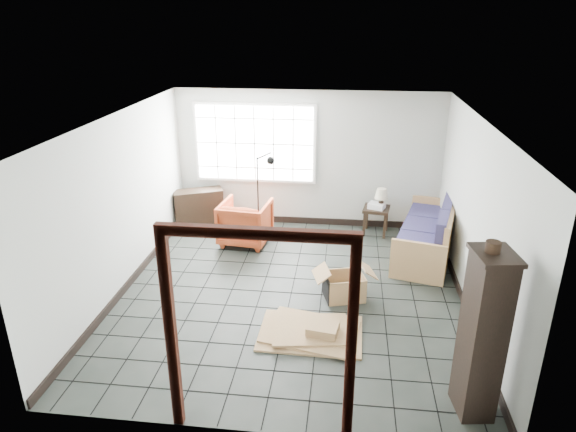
# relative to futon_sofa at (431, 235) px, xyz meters

# --- Properties ---
(ground) EXTENTS (5.50, 5.50, 0.00)m
(ground) POSITION_rel_futon_sofa_xyz_m (-2.22, -1.59, -0.35)
(ground) COLOR black
(ground) RESTS_ON ground
(room_shell) EXTENTS (5.02, 5.52, 2.61)m
(room_shell) POSITION_rel_futon_sofa_xyz_m (-2.22, -1.56, 1.32)
(room_shell) COLOR #AFB3AC
(room_shell) RESTS_ON ground
(window_panel) EXTENTS (2.32, 0.08, 1.52)m
(window_panel) POSITION_rel_futon_sofa_xyz_m (-3.22, 1.11, 1.25)
(window_panel) COLOR silver
(window_panel) RESTS_ON ground
(doorway_trim) EXTENTS (1.80, 0.08, 2.20)m
(doorway_trim) POSITION_rel_futon_sofa_xyz_m (-2.22, -4.29, 1.03)
(doorway_trim) COLOR #37140C
(doorway_trim) RESTS_ON ground
(futon_sofa) EXTENTS (1.36, 2.35, 0.98)m
(futon_sofa) POSITION_rel_futon_sofa_xyz_m (0.00, 0.00, 0.00)
(futon_sofa) COLOR #AC874D
(futon_sofa) RESTS_ON ground
(armchair) EXTENTS (0.93, 0.88, 0.86)m
(armchair) POSITION_rel_futon_sofa_xyz_m (-3.24, 0.12, 0.08)
(armchair) COLOR #883A13
(armchair) RESTS_ON ground
(side_table) EXTENTS (0.54, 0.54, 0.52)m
(side_table) POSITION_rel_futon_sofa_xyz_m (-0.89, 0.81, 0.07)
(side_table) COLOR black
(side_table) RESTS_ON ground
(table_lamp) EXTENTS (0.27, 0.27, 0.38)m
(table_lamp) POSITION_rel_futon_sofa_xyz_m (-0.82, 0.80, 0.43)
(table_lamp) COLOR black
(table_lamp) RESTS_ON side_table
(projector) EXTENTS (0.34, 0.31, 0.10)m
(projector) POSITION_rel_futon_sofa_xyz_m (-0.90, 0.77, 0.21)
(projector) COLOR silver
(projector) RESTS_ON side_table
(floor_lamp) EXTENTS (0.47, 0.29, 1.68)m
(floor_lamp) POSITION_rel_futon_sofa_xyz_m (-2.90, 0.20, 0.54)
(floor_lamp) COLOR black
(floor_lamp) RESTS_ON ground
(console_shelf) EXTENTS (0.99, 0.71, 0.72)m
(console_shelf) POSITION_rel_futon_sofa_xyz_m (-4.30, 0.81, 0.01)
(console_shelf) COLOR black
(console_shelf) RESTS_ON ground
(tall_shelf) EXTENTS (0.45, 0.54, 1.83)m
(tall_shelf) POSITION_rel_futon_sofa_xyz_m (-0.07, -3.75, 0.57)
(tall_shelf) COLOR black
(tall_shelf) RESTS_ON ground
(pot) EXTENTS (0.18, 0.18, 0.11)m
(pot) POSITION_rel_futon_sofa_xyz_m (-0.10, -3.74, 1.53)
(pot) COLOR black
(pot) RESTS_ON tall_shelf
(open_box) EXTENTS (0.97, 0.65, 0.50)m
(open_box) POSITION_rel_futon_sofa_xyz_m (-1.44, -1.62, -0.17)
(open_box) COLOR #A78350
(open_box) RESTS_ON ground
(cardboard_pile) EXTENTS (1.34, 1.08, 0.19)m
(cardboard_pile) POSITION_rel_futon_sofa_xyz_m (-1.83, -2.62, -0.30)
(cardboard_pile) COLOR #A78350
(cardboard_pile) RESTS_ON ground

